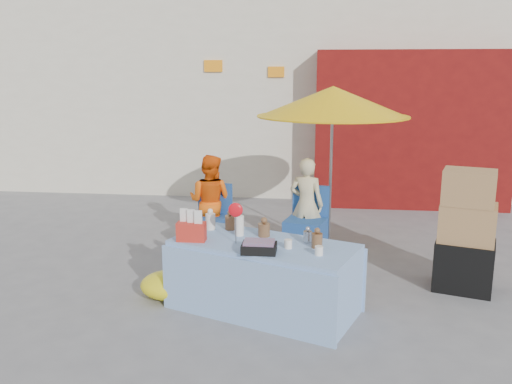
# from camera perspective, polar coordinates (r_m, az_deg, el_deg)

# --- Properties ---
(ground) EXTENTS (80.00, 80.00, 0.00)m
(ground) POSITION_cam_1_polar(r_m,az_deg,el_deg) (5.58, -0.68, -11.44)
(ground) COLOR slate
(ground) RESTS_ON ground
(backdrop) EXTENTS (14.00, 8.00, 7.80)m
(backdrop) POSITION_cam_1_polar(r_m,az_deg,el_deg) (12.59, 6.21, 16.40)
(backdrop) COLOR silver
(backdrop) RESTS_ON ground
(market_table) EXTENTS (1.96, 1.42, 1.08)m
(market_table) POSITION_cam_1_polar(r_m,az_deg,el_deg) (5.28, 0.74, -8.77)
(market_table) COLOR #88AFD9
(market_table) RESTS_ON ground
(chair_left) EXTENTS (0.58, 0.57, 0.85)m
(chair_left) POSITION_cam_1_polar(r_m,az_deg,el_deg) (7.04, -4.98, -4.07)
(chair_left) COLOR #214E9B
(chair_left) RESTS_ON ground
(chair_right) EXTENTS (0.58, 0.57, 0.85)m
(chair_right) POSITION_cam_1_polar(r_m,az_deg,el_deg) (6.91, 5.27, -4.41)
(chair_right) COLOR #214E9B
(chair_right) RESTS_ON ground
(vendor_orange) EXTENTS (0.69, 0.60, 1.23)m
(vendor_orange) POSITION_cam_1_polar(r_m,az_deg,el_deg) (7.07, -4.85, -0.98)
(vendor_orange) COLOR #FF5F0D
(vendor_orange) RESTS_ON ground
(vendor_beige) EXTENTS (0.50, 0.39, 1.21)m
(vendor_beige) POSITION_cam_1_polar(r_m,az_deg,el_deg) (6.94, 5.32, -1.33)
(vendor_beige) COLOR beige
(vendor_beige) RESTS_ON ground
(umbrella) EXTENTS (1.90, 1.90, 2.09)m
(umbrella) POSITION_cam_1_polar(r_m,az_deg,el_deg) (6.90, 8.10, 9.34)
(umbrella) COLOR gray
(umbrella) RESTS_ON ground
(box_stack) EXTENTS (0.70, 0.63, 1.29)m
(box_stack) POSITION_cam_1_polar(r_m,az_deg,el_deg) (6.08, 21.24, -4.27)
(box_stack) COLOR black
(box_stack) RESTS_ON ground
(tarp_bundle) EXTENTS (0.77, 0.71, 0.28)m
(tarp_bundle) POSITION_cam_1_polar(r_m,az_deg,el_deg) (5.67, -8.98, -9.66)
(tarp_bundle) COLOR yellow
(tarp_bundle) RESTS_ON ground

